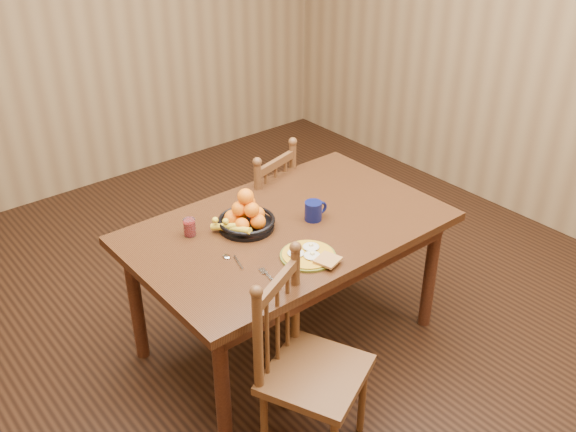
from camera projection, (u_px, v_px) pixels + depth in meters
room at (288, 113)px, 2.96m from camera, size 4.52×5.02×2.72m
dining_table at (288, 239)px, 3.30m from camera, size 1.60×1.00×0.75m
chair_far at (258, 216)px, 3.95m from camera, size 0.50×0.49×0.91m
chair_near at (307, 368)px, 2.78m from camera, size 0.56×0.55×0.94m
breakfast_plate at (309, 255)px, 3.00m from camera, size 0.26×0.30×0.04m
fork at (269, 277)px, 2.86m from camera, size 0.05×0.18×0.00m
spoon at (231, 258)px, 2.99m from camera, size 0.05×0.16×0.01m
coffee_mug at (314, 210)px, 3.28m from camera, size 0.13×0.09×0.10m
juice_glass at (190, 228)px, 3.15m from camera, size 0.06×0.06×0.09m
fruit_bowl at (246, 217)px, 3.20m from camera, size 0.32×0.29×0.22m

